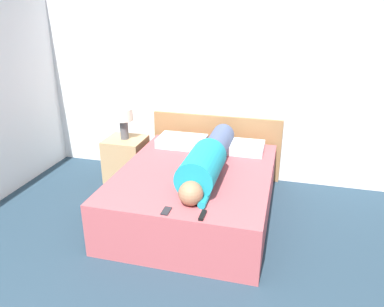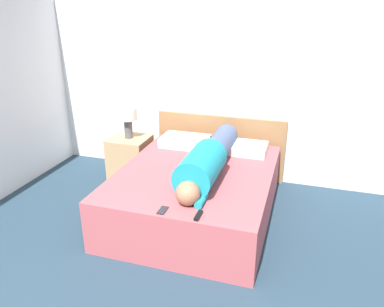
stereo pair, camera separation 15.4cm
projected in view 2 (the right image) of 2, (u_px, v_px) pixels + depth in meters
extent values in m
cube|color=white|center=(228.00, 80.00, 4.70)|extent=(6.00, 0.06, 2.60)
cube|color=#A84C51|center=(196.00, 193.00, 4.08)|extent=(1.59, 1.98, 0.54)
cube|color=olive|center=(220.00, 146.00, 4.99)|extent=(1.71, 0.04, 0.84)
cube|color=tan|center=(130.00, 158.00, 4.97)|extent=(0.50, 0.47, 0.57)
cylinder|color=#4C4C51|center=(128.00, 129.00, 4.82)|extent=(0.11, 0.11, 0.25)
cylinder|color=beige|center=(127.00, 114.00, 4.74)|extent=(0.25, 0.25, 0.15)
sphere|color=#936B4C|center=(188.00, 193.00, 3.27)|extent=(0.22, 0.22, 0.22)
cylinder|color=teal|center=(201.00, 168.00, 3.61)|extent=(0.36, 0.69, 0.36)
cylinder|color=#47567A|center=(219.00, 146.00, 4.29)|extent=(0.27, 0.82, 0.27)
cylinder|color=teal|center=(201.00, 200.00, 3.31)|extent=(0.07, 0.22, 0.07)
cube|color=white|center=(185.00, 141.00, 4.66)|extent=(0.58, 0.38, 0.11)
cube|color=white|center=(243.00, 148.00, 4.46)|extent=(0.55, 0.38, 0.10)
cube|color=black|center=(198.00, 215.00, 3.11)|extent=(0.04, 0.15, 0.02)
cube|color=black|center=(163.00, 210.00, 3.20)|extent=(0.06, 0.13, 0.01)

